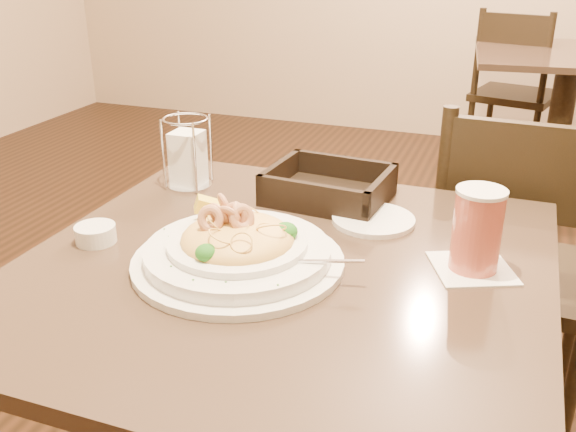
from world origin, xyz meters
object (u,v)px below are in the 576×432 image
(dining_chair_near, at_px, (514,267))
(napkin_caddy, at_px, (188,157))
(main_table, at_px, (284,374))
(background_table, at_px, (563,100))
(dining_chair_far, at_px, (513,89))
(bread_basket, at_px, (328,189))
(side_plate, at_px, (373,220))
(pasta_bowl, at_px, (238,247))
(drink_glass, at_px, (477,231))
(butter_ramekin, at_px, (96,234))

(dining_chair_near, height_order, napkin_caddy, dining_chair_near)
(main_table, distance_m, background_table, 2.62)
(dining_chair_far, bearing_deg, main_table, 97.70)
(bread_basket, relative_size, side_plate, 1.60)
(main_table, relative_size, bread_basket, 3.43)
(dining_chair_far, bearing_deg, pasta_bowl, 96.38)
(background_table, xyz_separation_m, napkin_caddy, (-0.88, -2.29, 0.31))
(dining_chair_near, height_order, dining_chair_far, same)
(pasta_bowl, bearing_deg, dining_chair_far, 82.68)
(dining_chair_near, bearing_deg, dining_chair_far, -84.74)
(napkin_caddy, bearing_deg, dining_chair_far, 76.21)
(drink_glass, bearing_deg, main_table, -164.19)
(side_plate, bearing_deg, napkin_caddy, 173.15)
(dining_chair_far, xyz_separation_m, bread_basket, (-0.31, -2.54, 0.28))
(main_table, relative_size, drink_glass, 5.30)
(napkin_caddy, xyz_separation_m, side_plate, (0.44, -0.05, -0.06))
(dining_chair_far, distance_m, napkin_caddy, 2.67)
(drink_glass, relative_size, side_plate, 1.03)
(pasta_bowl, distance_m, butter_ramekin, 0.29)
(dining_chair_near, height_order, pasta_bowl, dining_chair_near)
(side_plate, bearing_deg, main_table, -115.63)
(drink_glass, xyz_separation_m, napkin_caddy, (-0.64, 0.19, -0.00))
(main_table, bearing_deg, bread_basket, 92.41)
(main_table, bearing_deg, background_table, 77.87)
(drink_glass, bearing_deg, side_plate, 146.68)
(bread_basket, xyz_separation_m, side_plate, (0.12, -0.08, -0.02))
(drink_glass, bearing_deg, dining_chair_near, 81.74)
(dining_chair_far, bearing_deg, dining_chair_near, 106.08)
(pasta_bowl, xyz_separation_m, napkin_caddy, (-0.26, 0.31, 0.04))
(main_table, height_order, napkin_caddy, napkin_caddy)
(dining_chair_near, bearing_deg, pasta_bowl, 58.67)
(main_table, height_order, bread_basket, bread_basket)
(background_table, height_order, side_plate, side_plate)
(background_table, relative_size, dining_chair_far, 1.06)
(main_table, bearing_deg, butter_ramekin, -172.90)
(background_table, bearing_deg, side_plate, -100.74)
(dining_chair_near, height_order, side_plate, dining_chair_near)
(pasta_bowl, xyz_separation_m, butter_ramekin, (-0.29, -0.01, -0.02))
(background_table, xyz_separation_m, drink_glass, (-0.24, -2.47, 0.31))
(dining_chair_near, distance_m, napkin_caddy, 0.88)
(dining_chair_near, bearing_deg, drink_glass, 84.62)
(drink_glass, distance_m, bread_basket, 0.39)
(main_table, relative_size, side_plate, 5.46)
(drink_glass, height_order, side_plate, drink_glass)
(butter_ramekin, bearing_deg, napkin_caddy, 85.76)
(background_table, relative_size, pasta_bowl, 2.43)
(napkin_caddy, bearing_deg, dining_chair_near, 27.00)
(dining_chair_far, distance_m, butter_ramekin, 2.98)
(background_table, relative_size, napkin_caddy, 6.12)
(bread_basket, distance_m, side_plate, 0.15)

